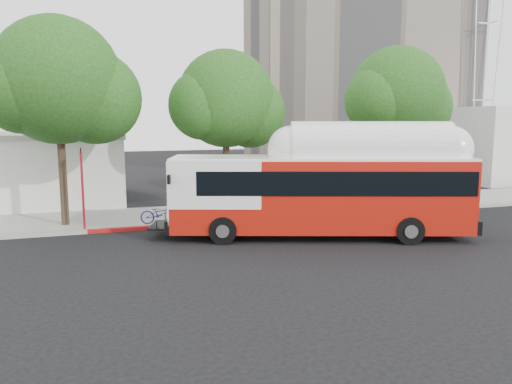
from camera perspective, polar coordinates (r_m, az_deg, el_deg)
ground at (r=21.31m, az=3.25°, el=-5.54°), size 120.00×120.00×0.00m
sidewalk at (r=27.33m, az=-1.60°, el=-2.23°), size 60.00×5.00×0.15m
curb_strip at (r=24.89m, az=0.05°, el=-3.30°), size 60.00×0.30×0.15m
red_curb_segment at (r=24.17m, az=-6.75°, el=-3.70°), size 10.00×0.32×0.16m
street_tree_left at (r=24.94m, az=-20.61°, el=11.28°), size 6.67×5.80×9.74m
street_tree_mid at (r=26.27m, az=-2.65°, el=10.11°), size 5.75×5.00×8.62m
street_tree_right at (r=30.30m, az=16.42°, el=10.23°), size 6.21×5.40×9.18m
transit_bus at (r=21.69m, az=7.53°, el=-0.29°), size 13.66×6.50×4.02m
signal_pole at (r=23.76m, az=-19.20°, el=0.29°), size 0.11×0.36×3.83m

